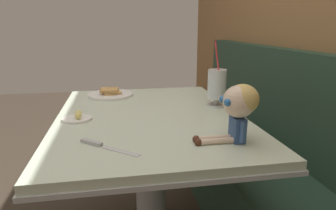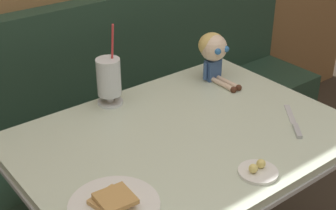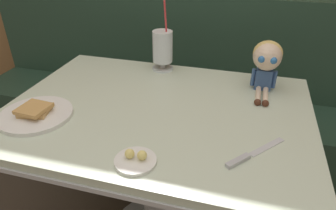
{
  "view_description": "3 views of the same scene",
  "coord_description": "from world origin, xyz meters",
  "px_view_note": "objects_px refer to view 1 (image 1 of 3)",
  "views": [
    {
      "loc": [
        1.26,
        0.04,
        1.12
      ],
      "look_at": [
        0.05,
        0.25,
        0.79
      ],
      "focal_mm": 31.65,
      "sensor_mm": 36.0,
      "label": 1
    },
    {
      "loc": [
        -0.9,
        -0.88,
        1.61
      ],
      "look_at": [
        -0.02,
        0.25,
        0.83
      ],
      "focal_mm": 51.93,
      "sensor_mm": 36.0,
      "label": 2
    },
    {
      "loc": [
        0.3,
        -0.74,
        1.31
      ],
      "look_at": [
        0.04,
        0.17,
        0.76
      ],
      "focal_mm": 32.69,
      "sensor_mm": 36.0,
      "label": 3
    }
  ],
  "objects_px": {
    "butter_saucer": "(77,118)",
    "butter_knife": "(99,145)",
    "milkshake_glass": "(217,86)",
    "seated_doll": "(239,105)",
    "toast_plate": "(111,94)"
  },
  "relations": [
    {
      "from": "milkshake_glass",
      "to": "seated_doll",
      "type": "xyz_separation_m",
      "value": [
        0.45,
        -0.08,
        0.03
      ]
    },
    {
      "from": "milkshake_glass",
      "to": "butter_knife",
      "type": "xyz_separation_m",
      "value": [
        0.41,
        -0.54,
        -0.1
      ]
    },
    {
      "from": "butter_saucer",
      "to": "butter_knife",
      "type": "xyz_separation_m",
      "value": [
        0.3,
        0.1,
        -0.0
      ]
    },
    {
      "from": "milkshake_glass",
      "to": "seated_doll",
      "type": "relative_size",
      "value": 1.45
    },
    {
      "from": "toast_plate",
      "to": "butter_saucer",
      "type": "distance_m",
      "value": 0.44
    },
    {
      "from": "butter_saucer",
      "to": "seated_doll",
      "type": "bearing_deg",
      "value": 59.27
    },
    {
      "from": "milkshake_glass",
      "to": "butter_saucer",
      "type": "bearing_deg",
      "value": -80.16
    },
    {
      "from": "butter_saucer",
      "to": "butter_knife",
      "type": "distance_m",
      "value": 0.32
    },
    {
      "from": "seated_doll",
      "to": "butter_saucer",
      "type": "bearing_deg",
      "value": -120.73
    },
    {
      "from": "milkshake_glass",
      "to": "butter_knife",
      "type": "height_order",
      "value": "milkshake_glass"
    },
    {
      "from": "toast_plate",
      "to": "butter_knife",
      "type": "height_order",
      "value": "toast_plate"
    },
    {
      "from": "milkshake_glass",
      "to": "seated_doll",
      "type": "distance_m",
      "value": 0.45
    },
    {
      "from": "toast_plate",
      "to": "seated_doll",
      "type": "distance_m",
      "value": 0.88
    },
    {
      "from": "butter_saucer",
      "to": "butter_knife",
      "type": "relative_size",
      "value": 0.62
    },
    {
      "from": "butter_knife",
      "to": "seated_doll",
      "type": "relative_size",
      "value": 0.89
    }
  ]
}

